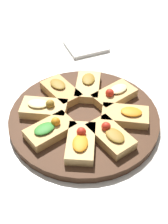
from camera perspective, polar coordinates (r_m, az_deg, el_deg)
The scene contains 11 objects.
ground_plane at distance 0.81m, azimuth -0.00°, elevation -1.61°, with size 3.00×3.00×0.00m, color silver.
serving_board at distance 0.80m, azimuth -0.00°, elevation -1.12°, with size 0.38×0.38×0.02m, color #422819.
focaccia_slice_0 at distance 0.74m, azimuth -6.24°, elevation -3.27°, with size 0.12×0.08×0.04m.
focaccia_slice_1 at distance 0.71m, azimuth -0.59°, elevation -5.55°, with size 0.12×0.13×0.04m.
focaccia_slice_2 at distance 0.73m, azimuth 4.87°, elevation -4.33°, with size 0.08×0.12×0.04m.
focaccia_slice_3 at distance 0.78m, azimuth 7.58°, elevation -0.64°, with size 0.13×0.12×0.03m.
focaccia_slice_4 at distance 0.83m, azimuth 5.55°, elevation 3.12°, with size 0.12×0.08×0.04m.
focaccia_slice_5 at distance 0.86m, azimuth 0.72°, elevation 4.78°, with size 0.12×0.13×0.03m.
focaccia_slice_6 at distance 0.85m, azimuth -4.27°, elevation 3.90°, with size 0.08×0.12×0.03m.
focaccia_slice_7 at distance 0.80m, azimuth -7.35°, elevation 0.72°, with size 0.13×0.12×0.04m.
napkin_stack at distance 1.08m, azimuth 0.39°, elevation 11.92°, with size 0.13×0.11×0.01m, color white.
Camera 1 is at (0.28, 0.49, 0.57)m, focal length 50.00 mm.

